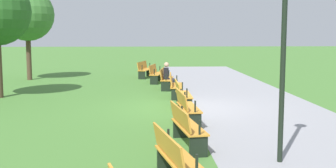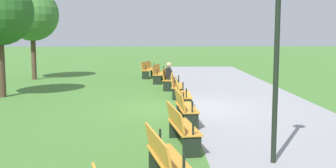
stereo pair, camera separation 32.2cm
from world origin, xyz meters
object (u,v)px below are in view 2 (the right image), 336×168
(bench_1, at_px, (159,73))
(bench_7, at_px, (165,158))
(bench_3, at_px, (176,85))
(bench_0, at_px, (149,69))
(bench_6, at_px, (181,126))
(person_seated, at_px, (171,75))
(bench_5, at_px, (184,106))
(tree_3, at_px, (32,15))
(lamp_post, at_px, (278,12))
(bench_2, at_px, (168,78))
(bench_4, at_px, (182,94))

(bench_1, height_order, bench_7, same)
(bench_3, bearing_deg, bench_0, -166.69)
(bench_6, relative_size, person_seated, 1.49)
(bench_3, height_order, bench_5, same)
(bench_6, height_order, tree_3, tree_3)
(bench_6, xyz_separation_m, person_seated, (-9.18, 0.10, 0.16))
(bench_3, relative_size, lamp_post, 0.43)
(bench_7, distance_m, lamp_post, 3.39)
(bench_2, xyz_separation_m, lamp_post, (10.63, 1.71, 2.38))
(bench_1, relative_size, bench_6, 1.01)
(bench_2, xyz_separation_m, bench_4, (4.74, 0.31, 0.00))
(bench_0, relative_size, bench_6, 1.01)
(bench_4, distance_m, person_seated, 4.45)
(bench_4, distance_m, bench_7, 7.11)
(person_seated, distance_m, tree_3, 8.69)
(bench_5, relative_size, tree_3, 0.37)
(bench_6, bearing_deg, tree_3, -160.12)
(bench_7, bearing_deg, bench_5, 160.97)
(bench_1, xyz_separation_m, lamp_post, (12.97, 2.10, 2.38))
(bench_3, relative_size, bench_4, 1.02)
(bench_1, height_order, bench_3, same)
(bench_2, xyz_separation_m, bench_3, (2.36, 0.24, 0.00))
(bench_0, xyz_separation_m, bench_6, (14.13, 0.94, 0.00))
(bench_4, height_order, tree_3, tree_3)
(bench_2, distance_m, person_seated, 0.35)
(bench_0, height_order, bench_3, same)
(bench_5, height_order, bench_7, same)
(bench_4, relative_size, bench_7, 0.97)
(bench_3, bearing_deg, lamp_post, 13.92)
(bench_7, bearing_deg, bench_3, 164.77)
(bench_1, bearing_deg, bench_7, 11.44)
(bench_3, distance_m, tree_3, 10.00)
(bench_4, bearing_deg, bench_3, -178.10)
(bench_0, distance_m, tree_3, 6.74)
(bench_2, bearing_deg, bench_4, 11.42)
(tree_3, xyz_separation_m, lamp_post, (14.55, 8.68, -0.53))
(bench_2, xyz_separation_m, person_seated, (0.30, 0.10, 0.16))
(person_seated, bearing_deg, tree_3, -113.17)
(bench_1, distance_m, lamp_post, 13.36)
(bench_6, bearing_deg, bench_1, 174.27)
(person_seated, bearing_deg, bench_4, 10.34)
(bench_0, distance_m, bench_3, 7.11)
(bench_0, height_order, bench_5, same)
(bench_2, relative_size, lamp_post, 0.43)
(bench_5, bearing_deg, bench_7, -11.41)
(bench_5, bearing_deg, bench_3, 176.19)
(bench_2, bearing_deg, lamp_post, 16.76)
(bench_5, bearing_deg, bench_2, 178.09)
(bench_1, bearing_deg, lamp_post, 20.64)
(person_seated, bearing_deg, bench_0, -160.49)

